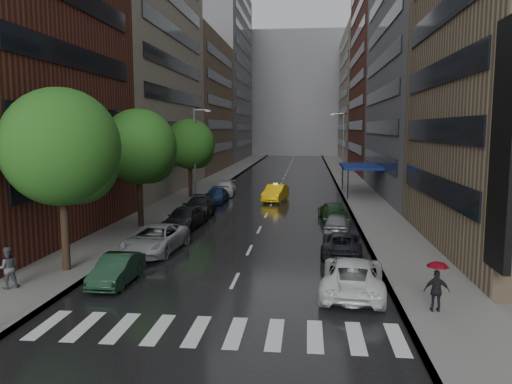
% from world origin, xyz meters
% --- Properties ---
extents(ground, '(220.00, 220.00, 0.00)m').
position_xyz_m(ground, '(0.00, 0.00, 0.00)').
color(ground, gray).
rests_on(ground, ground).
extents(road, '(14.00, 140.00, 0.01)m').
position_xyz_m(road, '(0.00, 50.00, 0.01)').
color(road, black).
rests_on(road, ground).
extents(sidewalk_left, '(4.00, 140.00, 0.15)m').
position_xyz_m(sidewalk_left, '(-9.00, 50.00, 0.07)').
color(sidewalk_left, gray).
rests_on(sidewalk_left, ground).
extents(sidewalk_right, '(4.00, 140.00, 0.15)m').
position_xyz_m(sidewalk_right, '(9.00, 50.00, 0.07)').
color(sidewalk_right, gray).
rests_on(sidewalk_right, ground).
extents(crosswalk, '(13.15, 2.80, 0.01)m').
position_xyz_m(crosswalk, '(0.20, -2.00, 0.01)').
color(crosswalk, silver).
rests_on(crosswalk, ground).
extents(buildings_left, '(8.00, 108.00, 38.00)m').
position_xyz_m(buildings_left, '(-15.00, 58.79, 15.99)').
color(buildings_left, maroon).
rests_on(buildings_left, ground).
extents(buildings_right, '(8.05, 109.10, 36.00)m').
position_xyz_m(buildings_right, '(15.00, 56.70, 15.03)').
color(buildings_right, '#937A5B').
rests_on(buildings_right, ground).
extents(building_far, '(40.00, 14.00, 32.00)m').
position_xyz_m(building_far, '(0.00, 118.00, 16.00)').
color(building_far, slate).
rests_on(building_far, ground).
extents(tree_near, '(5.76, 5.76, 9.17)m').
position_xyz_m(tree_near, '(-8.60, 4.50, 6.28)').
color(tree_near, '#382619').
rests_on(tree_near, ground).
extents(tree_mid, '(5.38, 5.38, 8.58)m').
position_xyz_m(tree_mid, '(-8.60, 15.80, 5.87)').
color(tree_mid, '#382619').
rests_on(tree_mid, ground).
extents(tree_far, '(5.10, 5.10, 8.12)m').
position_xyz_m(tree_far, '(-8.60, 31.31, 5.56)').
color(tree_far, '#382619').
rests_on(tree_far, ground).
extents(taxi, '(2.54, 5.18, 1.63)m').
position_xyz_m(taxi, '(0.26, 30.07, 0.82)').
color(taxi, yellow).
rests_on(taxi, ground).
extents(parked_cars_left, '(3.06, 35.34, 1.58)m').
position_xyz_m(parked_cars_left, '(-5.40, 18.65, 0.75)').
color(parked_cars_left, '#152F1E').
rests_on(parked_cars_left, ground).
extents(parked_cars_right, '(3.18, 23.18, 1.59)m').
position_xyz_m(parked_cars_right, '(5.40, 10.12, 0.73)').
color(parked_cars_right, white).
rests_on(parked_cars_right, ground).
extents(ped_black_umbrella, '(1.15, 1.11, 2.09)m').
position_xyz_m(ped_black_umbrella, '(-9.78, 1.45, 1.38)').
color(ped_black_umbrella, '#4C4B51').
rests_on(ped_black_umbrella, sidewalk_left).
extents(ped_red_umbrella, '(0.98, 0.82, 2.01)m').
position_xyz_m(ped_red_umbrella, '(8.39, 0.49, 1.33)').
color(ped_red_umbrella, black).
rests_on(ped_red_umbrella, sidewalk_right).
extents(street_lamp_left, '(1.74, 0.22, 9.00)m').
position_xyz_m(street_lamp_left, '(-7.72, 30.00, 4.89)').
color(street_lamp_left, gray).
rests_on(street_lamp_left, sidewalk_left).
extents(street_lamp_right, '(1.74, 0.22, 9.00)m').
position_xyz_m(street_lamp_right, '(7.72, 45.00, 4.89)').
color(street_lamp_right, gray).
rests_on(street_lamp_right, sidewalk_right).
extents(awning, '(4.00, 8.00, 3.12)m').
position_xyz_m(awning, '(8.98, 35.00, 3.13)').
color(awning, navy).
rests_on(awning, sidewalk_right).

